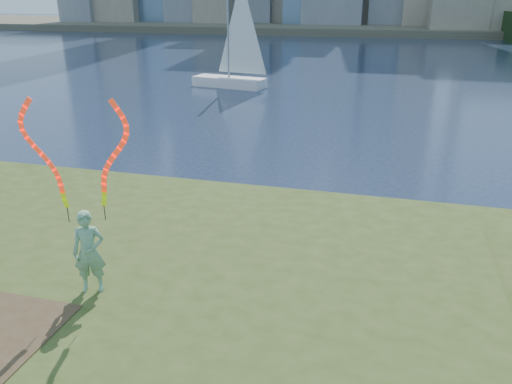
# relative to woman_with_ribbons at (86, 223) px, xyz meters

# --- Properties ---
(ground) EXTENTS (320.00, 320.00, 0.00)m
(ground) POSITION_rel_woman_with_ribbons_xyz_m (0.71, 1.11, -2.21)
(ground) COLOR #1B2944
(ground) RESTS_ON ground
(grassy_knoll) EXTENTS (20.00, 18.00, 0.80)m
(grassy_knoll) POSITION_rel_woman_with_ribbons_xyz_m (0.71, -1.18, -1.87)
(grassy_knoll) COLOR #3C4C1B
(grassy_knoll) RESTS_ON ground
(far_shore) EXTENTS (320.00, 40.00, 1.20)m
(far_shore) POSITION_rel_woman_with_ribbons_xyz_m (0.71, 96.11, -1.61)
(far_shore) COLOR #514C3B
(far_shore) RESTS_ON ground
(woman_with_ribbons) EXTENTS (1.92, 0.79, 4.03)m
(woman_with_ribbons) POSITION_rel_woman_with_ribbons_xyz_m (0.00, 0.00, 0.00)
(woman_with_ribbons) COLOR #196E2F
(woman_with_ribbons) RESTS_ON grassy_knoll
(sailboat) EXTENTS (5.65, 2.67, 8.49)m
(sailboat) POSITION_rel_woman_with_ribbons_xyz_m (-5.71, 27.21, -0.75)
(sailboat) COLOR white
(sailboat) RESTS_ON ground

